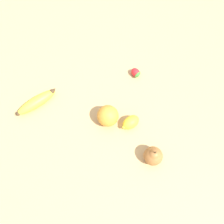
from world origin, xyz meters
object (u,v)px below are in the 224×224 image
Objects in this scene: pear at (153,156)px; lemon at (131,122)px; banana at (37,102)px; orange at (108,116)px; strawberry at (136,73)px.

pear reaches higher than lemon.
banana is 2.21× the size of pear.
banana is at bearing 132.49° from lemon.
orange is 0.09m from lemon.
banana is 0.38m from lemon.
strawberry is 0.62× the size of lemon.
strawberry is at bearing -18.98° from banana.
banana is 0.49m from pear.
orange is (0.19, -0.21, 0.02)m from banana.
lemon is (0.25, -0.28, 0.00)m from banana.
strawberry is (0.17, 0.32, -0.02)m from pear.
strawberry is at bearing 62.54° from pear.
banana is 0.29m from orange.
banana reaches higher than strawberry.
lemon reaches higher than strawberry.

